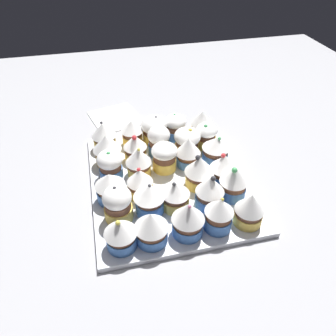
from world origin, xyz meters
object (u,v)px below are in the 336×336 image
at_px(cupcake_14, 166,156).
at_px(cupcake_0, 250,208).
at_px(cupcake_19, 140,182).
at_px(cupcake_22, 132,132).
at_px(cupcake_1, 234,182).
at_px(cupcake_17, 151,227).
at_px(cupcake_9, 188,151).
at_px(cupcake_16, 154,129).
at_px(cupcake_24, 118,204).
at_px(cupcake_18, 149,198).
at_px(cupcake_2, 224,168).
at_px(cupcake_28, 104,135).
at_px(cupcake_26, 110,164).
at_px(napkin, 115,117).
at_px(baking_tray, 168,180).
at_px(cupcake_3, 216,149).
at_px(cupcake_20, 139,161).
at_px(cupcake_15, 158,141).
at_px(cupcake_4, 206,135).
at_px(cupcake_25, 110,187).
at_px(cupcake_8, 200,171).
at_px(cupcake_13, 176,195).
at_px(cupcake_5, 202,123).
at_px(cupcake_27, 107,149).
at_px(cupcake_12, 189,218).
at_px(cupcake_11, 175,126).
at_px(cupcake_21, 135,147).
at_px(cupcake_7, 210,191).
at_px(cupcake_6, 219,214).
at_px(cupcake_10, 187,140).
at_px(cupcake_23, 121,233).

bearing_deg(cupcake_14, cupcake_0, -149.29).
bearing_deg(cupcake_19, cupcake_22, -3.44).
relative_size(cupcake_1, cupcake_14, 1.20).
bearing_deg(cupcake_17, cupcake_9, -32.27).
height_order(cupcake_16, cupcake_24, cupcake_24).
height_order(cupcake_0, cupcake_18, cupcake_0).
relative_size(cupcake_2, cupcake_28, 0.99).
relative_size(cupcake_26, napkin, 0.50).
height_order(cupcake_22, cupcake_26, cupcake_26).
bearing_deg(baking_tray, napkin, 15.77).
bearing_deg(cupcake_17, cupcake_3, -44.15).
bearing_deg(cupcake_9, napkin, 27.75).
relative_size(cupcake_18, cupcake_19, 1.00).
bearing_deg(cupcake_20, cupcake_15, -40.60).
xyz_separation_m(cupcake_24, napkin, (0.41, -0.03, -0.05)).
bearing_deg(cupcake_4, baking_tray, 129.09).
bearing_deg(cupcake_22, cupcake_25, 159.01).
height_order(cupcake_8, napkin, cupcake_8).
bearing_deg(cupcake_13, cupcake_5, -28.73).
bearing_deg(baking_tray, cupcake_17, 156.98).
distance_m(cupcake_2, cupcake_27, 0.27).
bearing_deg(cupcake_0, cupcake_5, -1.02).
bearing_deg(cupcake_2, cupcake_19, 90.47).
bearing_deg(cupcake_15, cupcake_9, -134.89).
xyz_separation_m(cupcake_3, cupcake_25, (-0.08, 0.26, 0.00)).
bearing_deg(cupcake_19, cupcake_4, -54.39).
distance_m(cupcake_12, cupcake_13, 0.07).
xyz_separation_m(cupcake_2, cupcake_18, (-0.05, 0.18, 0.00)).
xyz_separation_m(cupcake_8, cupcake_11, (0.19, 0.00, -0.01)).
bearing_deg(cupcake_1, cupcake_21, 45.63).
bearing_deg(cupcake_0, napkin, 23.86).
height_order(cupcake_2, cupcake_16, same).
relative_size(cupcake_18, cupcake_27, 0.90).
distance_m(cupcake_1, cupcake_9, 0.14).
distance_m(cupcake_4, cupcake_24, 0.31).
relative_size(cupcake_1, cupcake_27, 1.05).
distance_m(cupcake_7, cupcake_13, 0.07).
distance_m(cupcake_1, cupcake_20, 0.21).
distance_m(cupcake_20, cupcake_25, 0.10).
xyz_separation_m(cupcake_6, cupcake_12, (0.00, 0.06, 0.00)).
bearing_deg(cupcake_5, cupcake_21, 108.37).
relative_size(cupcake_2, cupcake_15, 0.97).
bearing_deg(cupcake_21, cupcake_6, -154.44).
xyz_separation_m(cupcake_6, cupcake_20, (0.19, 0.12, 0.00)).
bearing_deg(cupcake_9, cupcake_1, -153.07).
bearing_deg(cupcake_18, cupcake_10, -35.85).
height_order(baking_tray, cupcake_28, cupcake_28).
xyz_separation_m(cupcake_4, cupcake_23, (-0.26, 0.25, 0.00)).
bearing_deg(cupcake_0, cupcake_3, -1.27).
xyz_separation_m(cupcake_3, cupcake_22, (0.12, 0.18, 0.00)).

